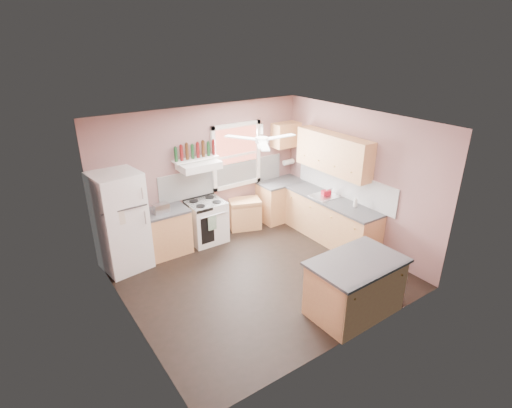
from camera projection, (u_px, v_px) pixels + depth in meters
floor at (261, 275)px, 7.07m from camera, size 4.50×4.50×0.00m
ceiling at (262, 124)px, 6.00m from camera, size 4.50×4.50×0.00m
wall_back at (204, 173)px, 8.06m from camera, size 4.50×0.05×2.70m
wall_right at (357, 179)px, 7.72m from camera, size 0.05×4.00×2.70m
wall_left at (123, 244)px, 5.35m from camera, size 0.05×4.00×2.70m
backsplash_back at (224, 177)px, 8.34m from camera, size 2.90×0.03×0.55m
backsplash_right at (344, 183)px, 7.99m from camera, size 0.03×2.60×0.55m
window_view at (236, 155)px, 8.32m from camera, size 1.00×0.02×1.20m
window_frame at (237, 156)px, 8.30m from camera, size 1.16×0.07×1.36m
refrigerator at (120, 222)px, 7.00m from camera, size 0.86×0.84×1.81m
base_cabinet_left at (165, 233)px, 7.63m from camera, size 0.90×0.60×0.86m
counter_left at (163, 212)px, 7.45m from camera, size 0.92×0.62×0.04m
toaster at (161, 208)px, 7.33m from camera, size 0.28×0.16×0.18m
stove at (206, 221)px, 8.10m from camera, size 0.72×0.65×0.86m
range_hood at (199, 165)px, 7.63m from camera, size 0.78×0.50×0.14m
bottle_shelf at (196, 159)px, 7.68m from camera, size 0.90×0.26×0.03m
cart at (245, 214)px, 8.68m from camera, size 0.77×0.64×0.66m
base_cabinet_corner at (281, 201)px, 9.10m from camera, size 1.00×0.60×0.86m
base_cabinet_right at (331, 220)px, 8.14m from camera, size 0.60×2.20×0.86m
counter_corner at (281, 182)px, 8.92m from camera, size 1.02×0.62×0.04m
counter_right at (332, 200)px, 7.96m from camera, size 0.62×2.22×0.04m
sink at (325, 196)px, 8.10m from camera, size 0.55×0.45×0.03m
faucet at (331, 191)px, 8.16m from camera, size 0.03×0.03×0.14m
upper_cabinet_right at (333, 153)px, 7.82m from camera, size 0.33×1.80×0.76m
upper_cabinet_corner at (286, 135)px, 8.71m from camera, size 0.60×0.33×0.52m
paper_towel at (288, 162)px, 9.06m from camera, size 0.26×0.12×0.12m
island at (355, 288)px, 6.00m from camera, size 1.35×0.87×0.86m
island_top at (358, 262)px, 5.82m from camera, size 1.43×0.95×0.04m
ceiling_fan_hub at (262, 140)px, 6.10m from camera, size 0.20×0.20×0.08m
soap_bottle at (355, 202)px, 7.56m from camera, size 0.10×0.10×0.21m
red_caddy at (326, 193)px, 8.14m from camera, size 0.20×0.16×0.10m
wine_bottles at (195, 151)px, 7.62m from camera, size 0.86×0.06×0.31m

